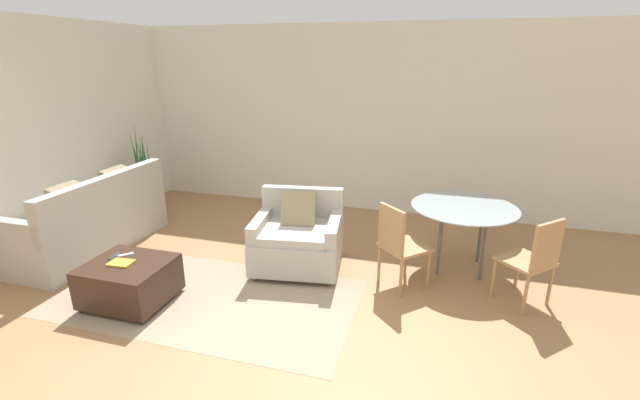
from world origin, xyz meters
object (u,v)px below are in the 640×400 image
tv_remote_secondary (126,255)px  dining_table (464,213)px  tv_remote_primary (115,256)px  book_stack (121,263)px  dining_chair_near_right (534,257)px  potted_plant (146,192)px  ottoman (130,281)px  dining_chair_near_left (398,241)px  couch (90,224)px  armchair (298,238)px

tv_remote_secondary → dining_table: size_ratio=0.12×
tv_remote_primary → book_stack: bearing=-33.7°
tv_remote_primary → dining_chair_near_right: size_ratio=0.17×
tv_remote_primary → potted_plant: size_ratio=0.11×
ottoman → tv_remote_secondary: size_ratio=5.63×
potted_plant → dining_chair_near_left: potted_plant is taller
couch → tv_remote_secondary: bearing=-32.9°
armchair → dining_table: bearing=15.0°
ottoman → couch: bearing=145.3°
potted_plant → dining_chair_near_right: size_ratio=1.55×
dining_table → dining_chair_near_right: dining_chair_near_right is taller
couch → potted_plant: potted_plant is taller
dining_chair_near_left → potted_plant: bearing=162.7°
couch → tv_remote_primary: 1.37m
dining_chair_near_right → ottoman: bearing=-164.8°
tv_remote_secondary → armchair: bearing=35.1°
couch → dining_chair_near_right: 5.02m
couch → ottoman: size_ratio=2.55×
tv_remote_secondary → potted_plant: size_ratio=0.10×
tv_remote_primary → potted_plant: (-1.30, 2.16, -0.10)m
couch → ottoman: bearing=-34.7°
book_stack → couch: bearing=143.6°
book_stack → dining_chair_near_left: 2.70m
tv_remote_secondary → potted_plant: bearing=123.3°
potted_plant → dining_table: 4.65m
dining_chair_near_right → dining_chair_near_left: bearing=-180.0°
tv_remote_primary → dining_table: bearing=25.2°
potted_plant → dining_chair_near_left: bearing=-17.3°
couch → armchair: 2.64m
couch → dining_chair_near_left: 3.76m
book_stack → tv_remote_secondary: 0.19m
tv_remote_primary → dining_chair_near_left: bearing=19.1°
book_stack → tv_remote_primary: size_ratio=1.49×
potted_plant → dining_chair_near_right: bearing=-13.3°
armchair → tv_remote_primary: bearing=-144.8°
potted_plant → armchair: bearing=-20.8°
armchair → tv_remote_primary: armchair is taller
couch → dining_table: couch is taller
book_stack → potted_plant: bearing=122.9°
armchair → dining_chair_near_left: 1.15m
armchair → tv_remote_secondary: 1.78m
couch → dining_table: 4.46m
armchair → dining_table: 1.85m
tv_remote_primary → ottoman: bearing=-21.6°
dining_table → book_stack: bearing=-152.0°
ottoman → dining_chair_near_right: 3.86m
tv_remote_secondary → dining_table: bearing=24.9°
ottoman → tv_remote_primary: bearing=158.4°
couch → book_stack: 1.57m
tv_remote_primary → dining_table: (3.29, 1.55, 0.24)m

